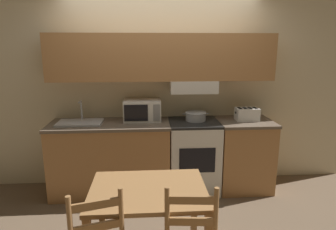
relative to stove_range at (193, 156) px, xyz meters
name	(u,v)px	position (x,y,z in m)	size (l,w,h in m)	color
ground_plane	(162,179)	(-0.40, 0.30, -0.46)	(16.00, 16.00, 0.00)	brown
wall_back	(162,77)	(-0.39, 0.24, 1.01)	(5.23, 0.38, 2.55)	beige
lower_counter_main	(111,158)	(-1.07, 0.00, 0.00)	(1.51, 0.62, 0.93)	#B27A47
lower_counter_right_stub	(243,154)	(0.67, 0.00, 0.00)	(0.70, 0.62, 0.93)	#B27A47
stove_range	(193,156)	(0.00, 0.00, 0.00)	(0.63, 0.61, 0.93)	white
cooking_pot	(196,116)	(0.03, 0.05, 0.53)	(0.35, 0.27, 0.11)	#B7BABF
microwave	(142,110)	(-0.66, 0.12, 0.60)	(0.47, 0.33, 0.27)	white
toaster	(247,114)	(0.69, 0.01, 0.55)	(0.30, 0.19, 0.16)	white
sink_basin	(80,122)	(-1.44, 0.00, 0.48)	(0.55, 0.35, 0.27)	#B7BABF
dining_table	(148,200)	(-0.60, -1.39, 0.15)	(0.97, 0.74, 0.72)	#9E7042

